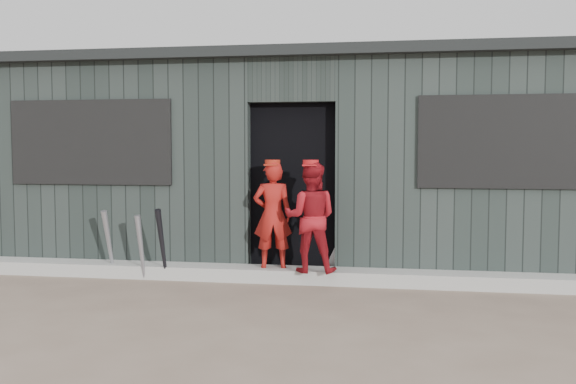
% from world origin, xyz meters
% --- Properties ---
extents(ground, '(80.00, 80.00, 0.00)m').
position_xyz_m(ground, '(0.00, 0.00, 0.00)').
color(ground, brown).
rests_on(ground, ground).
extents(curb, '(8.00, 0.36, 0.15)m').
position_xyz_m(curb, '(0.00, 1.82, 0.07)').
color(curb, '#9D9D98').
rests_on(curb, ground).
extents(bat_left, '(0.07, 0.30, 0.79)m').
position_xyz_m(bat_left, '(-2.06, 1.70, 0.39)').
color(bat_left, gray).
rests_on(bat_left, ground).
extents(bat_mid, '(0.11, 0.20, 0.74)m').
position_xyz_m(bat_mid, '(-1.63, 1.60, 0.37)').
color(bat_mid, gray).
rests_on(bat_mid, ground).
extents(bat_right, '(0.07, 0.30, 0.82)m').
position_xyz_m(bat_right, '(-1.37, 1.58, 0.41)').
color(bat_right, black).
rests_on(bat_right, ground).
extents(player_red_left, '(0.48, 0.36, 1.18)m').
position_xyz_m(player_red_left, '(-0.18, 1.84, 0.74)').
color(player_red_left, maroon).
rests_on(player_red_left, curb).
extents(player_red_right, '(0.58, 0.46, 1.18)m').
position_xyz_m(player_red_right, '(0.27, 1.65, 0.74)').
color(player_red_right, maroon).
rests_on(player_red_right, curb).
extents(player_grey_back, '(0.68, 0.45, 1.38)m').
position_xyz_m(player_grey_back, '(0.53, 2.32, 0.69)').
color(player_grey_back, '#A4A4A4').
rests_on(player_grey_back, ground).
extents(dugout, '(8.30, 3.30, 2.62)m').
position_xyz_m(dugout, '(0.00, 3.50, 1.29)').
color(dugout, black).
rests_on(dugout, ground).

